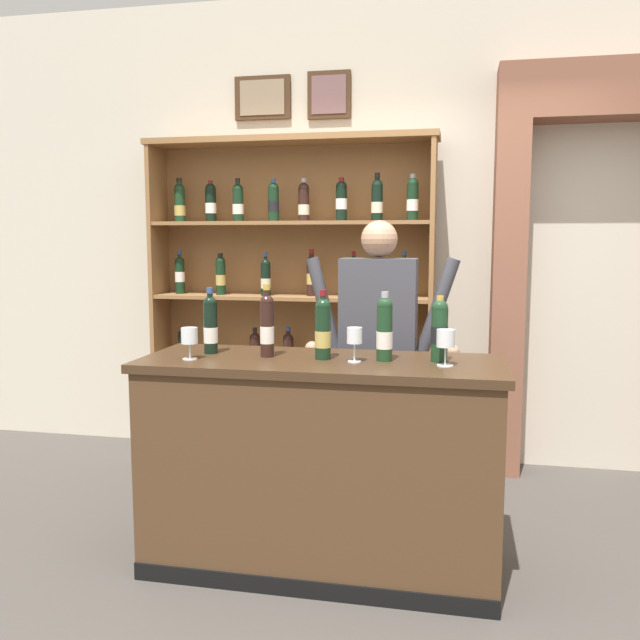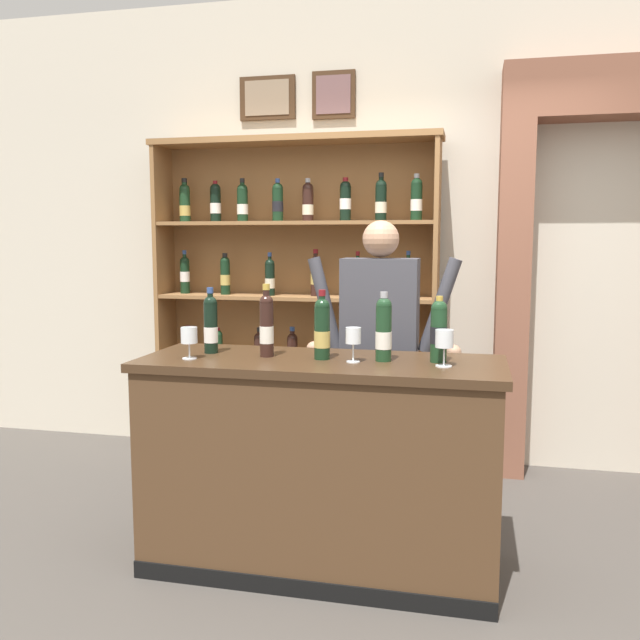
{
  "view_description": "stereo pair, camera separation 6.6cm",
  "coord_description": "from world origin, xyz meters",
  "views": [
    {
      "loc": [
        0.41,
        -2.94,
        1.54
      ],
      "look_at": [
        -0.24,
        0.19,
        1.15
      ],
      "focal_mm": 37.39,
      "sensor_mm": 36.0,
      "label": 1
    },
    {
      "loc": [
        0.47,
        -2.93,
        1.54
      ],
      "look_at": [
        -0.24,
        0.19,
        1.15
      ],
      "focal_mm": 37.39,
      "sensor_mm": 36.0,
      "label": 2
    }
  ],
  "objects": [
    {
      "name": "ground_plane",
      "position": [
        0.0,
        0.0,
        -0.01
      ],
      "size": [
        14.0,
        14.0,
        0.02
      ],
      "primitive_type": "cube",
      "color": "#47423D"
    },
    {
      "name": "back_wall",
      "position": [
        -0.0,
        1.77,
        1.6
      ],
      "size": [
        12.0,
        0.19,
        3.2
      ],
      "color": "beige",
      "rests_on": "ground"
    },
    {
      "name": "wine_shelf",
      "position": [
        -0.71,
        1.5,
        1.18
      ],
      "size": [
        1.98,
        0.32,
        2.21
      ],
      "color": "olive",
      "rests_on": "ground"
    },
    {
      "name": "archway_doorway",
      "position": [
        1.31,
        1.63,
        1.46
      ],
      "size": [
        1.37,
        0.45,
        2.62
      ],
      "color": "brown",
      "rests_on": "ground"
    },
    {
      "name": "tasting_counter",
      "position": [
        -0.19,
        -0.0,
        0.5
      ],
      "size": [
        1.66,
        0.62,
        1.0
      ],
      "color": "#4C331E",
      "rests_on": "ground"
    },
    {
      "name": "shopkeeper",
      "position": [
        -0.01,
        0.62,
        1.01
      ],
      "size": [
        0.84,
        0.22,
        1.64
      ],
      "color": "#2D3347",
      "rests_on": "ground"
    },
    {
      "name": "tasting_bottle_rosso",
      "position": [
        -0.75,
        0.05,
        1.14
      ],
      "size": [
        0.07,
        0.07,
        0.32
      ],
      "color": "black",
      "rests_on": "tasting_counter"
    },
    {
      "name": "tasting_bottle_prosecco",
      "position": [
        -0.46,
        0.02,
        1.15
      ],
      "size": [
        0.07,
        0.07,
        0.34
      ],
      "color": "black",
      "rests_on": "tasting_counter"
    },
    {
      "name": "tasting_bottle_grappa",
      "position": [
        -0.19,
        0.01,
        1.14
      ],
      "size": [
        0.07,
        0.07,
        0.32
      ],
      "color": "black",
      "rests_on": "tasting_counter"
    },
    {
      "name": "tasting_bottle_super_tuscan",
      "position": [
        0.09,
        0.02,
        1.14
      ],
      "size": [
        0.07,
        0.07,
        0.31
      ],
      "color": "#19381E",
      "rests_on": "tasting_counter"
    },
    {
      "name": "tasting_bottle_brunello",
      "position": [
        0.34,
        0.05,
        1.14
      ],
      "size": [
        0.08,
        0.08,
        0.3
      ],
      "color": "#19381E",
      "rests_on": "tasting_counter"
    },
    {
      "name": "wine_glass_right",
      "position": [
        -0.04,
        -0.04,
        1.11
      ],
      "size": [
        0.07,
        0.07,
        0.16
      ],
      "color": "silver",
      "rests_on": "tasting_counter"
    },
    {
      "name": "wine_glass_left",
      "position": [
        -0.78,
        -0.12,
        1.1
      ],
      "size": [
        0.07,
        0.07,
        0.15
      ],
      "color": "silver",
      "rests_on": "tasting_counter"
    },
    {
      "name": "wine_glass_center",
      "position": [
        0.36,
        -0.05,
        1.11
      ],
      "size": [
        0.08,
        0.08,
        0.16
      ],
      "color": "silver",
      "rests_on": "tasting_counter"
    }
  ]
}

